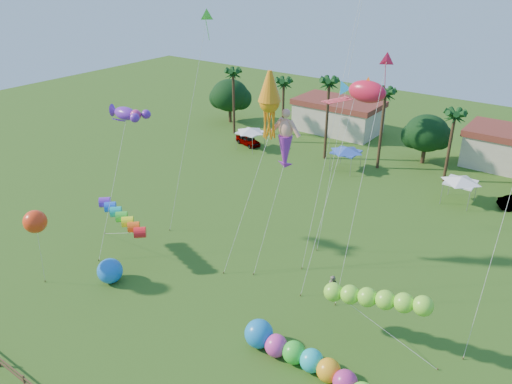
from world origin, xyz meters
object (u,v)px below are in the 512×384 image
Objects in this scene: car_a at (248,140)px; spectator_b at (332,287)px; caterpillar_inflatable at (302,358)px; blue_ball at (110,271)px.

spectator_b reaches higher than car_a.
blue_ball is at bearing -173.71° from caterpillar_inflatable.
caterpillar_inflatable is (28.19, -31.58, 0.11)m from car_a.
spectator_b is 0.19× the size of caterpillar_inflatable.
caterpillar_inflatable is at bearing -122.22° from car_a.
caterpillar_inflatable is 17.65m from blue_ball.
spectator_b is at bearing 29.64° from blue_ball.
car_a is 42.33m from caterpillar_inflatable.
spectator_b is 0.91× the size of blue_ball.
car_a is 34.37m from blue_ball.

